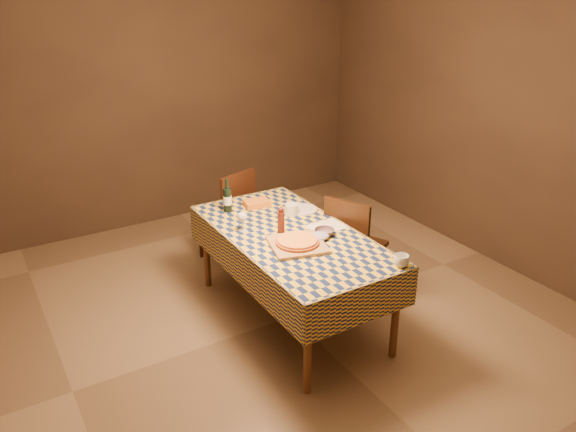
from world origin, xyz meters
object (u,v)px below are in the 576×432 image
Objects in this scene: pizza at (297,241)px; wine_bottle at (227,199)px; chair_right at (352,242)px; dining_table at (291,242)px; chair_far at (231,211)px; cutting_board at (297,245)px; bowl at (325,232)px; white_plate at (303,209)px.

pizza is 0.88m from wine_bottle.
pizza is 0.80m from chair_right.
wine_bottle is at bearing 100.18° from pizza.
chair_far is at bearing 88.10° from dining_table.
chair_far reaches higher than cutting_board.
dining_table is at bearing 142.60° from bowl.
white_plate is (0.55, -0.31, -0.10)m from wine_bottle.
pizza is (0.00, 0.00, 0.03)m from cutting_board.
pizza reaches higher than dining_table.
chair_right is (0.71, 0.25, -0.26)m from cutting_board.
wine_bottle is at bearing -117.05° from chair_far.
cutting_board is 0.43× the size of chair_far.
wine_bottle is 1.12m from chair_right.
pizza is 0.68m from white_plate.
cutting_board is 1.56× the size of white_plate.
dining_table is 0.72m from wine_bottle.
wine_bottle is at bearing 150.82° from white_plate.
chair_far is 1.29m from chair_right.
wine_bottle is at bearing 109.48° from dining_table.
chair_right reaches higher than cutting_board.
white_plate is at bearing 54.20° from pizza.
bowl is at bearing -155.63° from chair_right.
wine_bottle reaches higher than chair_right.
chair_far is 1.00× the size of chair_right.
chair_far reaches higher than bowl.
white_plate is 0.27× the size of chair_far.
cutting_board is 0.88m from wine_bottle.
chair_right is (0.63, 0.04, -0.17)m from dining_table.
chair_right is (0.87, -0.62, -0.36)m from wine_bottle.
chair_right reaches higher than pizza.
cutting_board is 0.43× the size of chair_right.
bowl is at bearing -61.70° from wine_bottle.
chair_far is at bearing 117.37° from chair_right.
pizza is (-0.08, -0.21, 0.12)m from dining_table.
wine_bottle is at bearing 100.18° from cutting_board.
pizza is at bearing -94.75° from chair_far.
dining_table is at bearing -91.90° from chair_far.
chair_far and chair_right have the same top height.
cutting_board is 2.57× the size of bowl.
chair_far is at bearing 97.05° from bowl.
cutting_board is at bearing -79.82° from wine_bottle.
chair_far is at bearing 85.25° from cutting_board.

